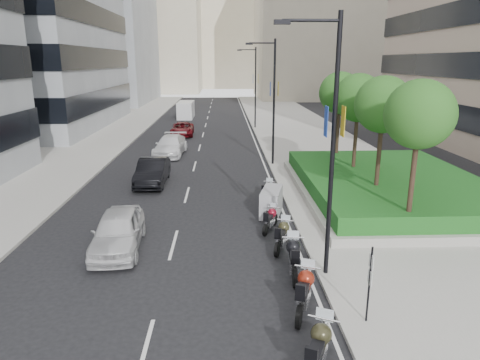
{
  "coord_description": "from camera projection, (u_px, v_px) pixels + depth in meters",
  "views": [
    {
      "loc": [
        0.68,
        -12.82,
        7.5
      ],
      "look_at": [
        1.44,
        6.89,
        2.0
      ],
      "focal_mm": 32.0,
      "sensor_mm": 36.0,
      "label": 1
    }
  ],
  "objects": [
    {
      "name": "lamp_post_1",
      "position": [
        272.0,
        96.0,
        30.45
      ],
      "size": [
        2.34,
        0.45,
        9.0
      ],
      "color": "black",
      "rests_on": "ground"
    },
    {
      "name": "lane_edge",
      "position": [
        253.0,
        138.0,
        43.34
      ],
      "size": [
        0.12,
        100.0,
        0.01
      ],
      "primitive_type": "cube",
      "color": "silver",
      "rests_on": "ground"
    },
    {
      "name": "motorcycle_3",
      "position": [
        282.0,
        235.0,
        17.59
      ],
      "size": [
        1.0,
        2.08,
        1.09
      ],
      "rotation": [
        0.0,
        0.0,
        1.2
      ],
      "color": "black",
      "rests_on": "ground"
    },
    {
      "name": "sidewalk_left",
      "position": [
        97.0,
        138.0,
        42.74
      ],
      "size": [
        8.0,
        100.0,
        0.15
      ],
      "primitive_type": "cube",
      "color": "#9E9B93",
      "rests_on": "ground"
    },
    {
      "name": "delivery_van",
      "position": [
        186.0,
        111.0,
        57.89
      ],
      "size": [
        2.05,
        5.23,
        2.19
      ],
      "rotation": [
        0.0,
        0.0,
        -0.01
      ],
      "color": "silver",
      "rests_on": "ground"
    },
    {
      "name": "car_b",
      "position": [
        153.0,
        172.0,
        26.83
      ],
      "size": [
        1.69,
        4.86,
        1.6
      ],
      "primitive_type": "imported",
      "rotation": [
        0.0,
        0.0,
        -0.0
      ],
      "color": "black",
      "rests_on": "ground"
    },
    {
      "name": "sidewalk_right",
      "position": [
        305.0,
        137.0,
        43.52
      ],
      "size": [
        10.0,
        100.0,
        0.15
      ],
      "primitive_type": "cube",
      "color": "#9E9B93",
      "rests_on": "ground"
    },
    {
      "name": "motorcycle_5",
      "position": [
        271.0,
        202.0,
        21.49
      ],
      "size": [
        1.41,
        2.35,
        1.33
      ],
      "rotation": [
        0.0,
        0.0,
        1.32
      ],
      "color": "black",
      "rests_on": "ground"
    },
    {
      "name": "hedge",
      "position": [
        390.0,
        182.0,
        24.07
      ],
      "size": [
        9.4,
        13.4,
        0.8
      ],
      "primitive_type": "cube",
      "color": "#154B18",
      "rests_on": "planter"
    },
    {
      "name": "building_cream_right",
      "position": [
        327.0,
        8.0,
        87.32
      ],
      "size": [
        28.0,
        24.0,
        36.0
      ],
      "primitive_type": "cube",
      "color": "#B7AD93",
      "rests_on": "ground"
    },
    {
      "name": "car_c",
      "position": [
        170.0,
        146.0,
        35.12
      ],
      "size": [
        2.61,
        5.6,
        1.58
      ],
      "primitive_type": "imported",
      "rotation": [
        0.0,
        0.0,
        -0.07
      ],
      "color": "white",
      "rests_on": "ground"
    },
    {
      "name": "building_cream_left",
      "position": [
        147.0,
        21.0,
        105.35
      ],
      "size": [
        26.0,
        24.0,
        34.0
      ],
      "primitive_type": "cube",
      "color": "#B7AD93",
      "rests_on": "ground"
    },
    {
      "name": "building_grey_far",
      "position": [
        85.0,
        18.0,
        76.78
      ],
      "size": [
        22.0,
        26.0,
        30.0
      ],
      "primitive_type": "cube",
      "color": "gray",
      "rests_on": "ground"
    },
    {
      "name": "car_d",
      "position": [
        182.0,
        129.0,
        44.44
      ],
      "size": [
        2.39,
        4.95,
        1.36
      ],
      "primitive_type": "imported",
      "rotation": [
        0.0,
        0.0,
        0.03
      ],
      "color": "#5B0A11",
      "rests_on": "ground"
    },
    {
      "name": "lamp_post_0",
      "position": [
        329.0,
        138.0,
        14.09
      ],
      "size": [
        2.34,
        0.45,
        9.0
      ],
      "color": "black",
      "rests_on": "ground"
    },
    {
      "name": "car_a",
      "position": [
        118.0,
        231.0,
        17.47
      ],
      "size": [
        2.23,
        4.81,
        1.6
      ],
      "primitive_type": "imported",
      "rotation": [
        0.0,
        0.0,
        0.07
      ],
      "color": "silver",
      "rests_on": "ground"
    },
    {
      "name": "motorcycle_4",
      "position": [
        271.0,
        219.0,
        19.55
      ],
      "size": [
        0.96,
        1.83,
        0.98
      ],
      "rotation": [
        0.0,
        0.0,
        1.14
      ],
      "color": "black",
      "rests_on": "ground"
    },
    {
      "name": "parking_sign",
      "position": [
        370.0,
        281.0,
        12.19
      ],
      "size": [
        0.06,
        0.32,
        2.5
      ],
      "color": "black",
      "rests_on": "ground"
    },
    {
      "name": "ground",
      "position": [
        205.0,
        293.0,
        14.33
      ],
      "size": [
        160.0,
        160.0,
        0.0
      ],
      "primitive_type": "plane",
      "color": "black",
      "rests_on": "ground"
    },
    {
      "name": "tree_3",
      "position": [
        340.0,
        93.0,
        28.59
      ],
      "size": [
        2.8,
        2.8,
        6.3
      ],
      "color": "#332319",
      "rests_on": "planter"
    },
    {
      "name": "motorcycle_0",
      "position": [
        318.0,
        351.0,
        10.46
      ],
      "size": [
        1.22,
        2.32,
        1.24
      ],
      "rotation": [
        0.0,
        0.0,
        1.14
      ],
      "color": "black",
      "rests_on": "ground"
    },
    {
      "name": "tree_1",
      "position": [
        383.0,
        105.0,
        20.89
      ],
      "size": [
        2.8,
        2.8,
        6.3
      ],
      "color": "#332319",
      "rests_on": "planter"
    },
    {
      "name": "lane_centre",
      "position": [
        202.0,
        138.0,
        43.15
      ],
      "size": [
        0.12,
        100.0,
        0.01
      ],
      "primitive_type": "cube",
      "color": "silver",
      "rests_on": "ground"
    },
    {
      "name": "building_cream_centre",
      "position": [
        227.0,
        20.0,
        124.8
      ],
      "size": [
        30.0,
        24.0,
        38.0
      ],
      "primitive_type": "cube",
      "color": "#B7AD93",
      "rests_on": "ground"
    },
    {
      "name": "motorcycle_1",
      "position": [
        304.0,
        291.0,
        13.17
      ],
      "size": [
        1.07,
        2.38,
        1.23
      ],
      "rotation": [
        0.0,
        0.0,
        1.23
      ],
      "color": "black",
      "rests_on": "ground"
    },
    {
      "name": "motorcycle_6",
      "position": [
        267.0,
        192.0,
        23.6
      ],
      "size": [
        0.91,
        1.95,
        1.01
      ],
      "rotation": [
        0.0,
        0.0,
        1.21
      ],
      "color": "black",
      "rests_on": "ground"
    },
    {
      "name": "motorcycle_2",
      "position": [
        294.0,
        258.0,
        15.43
      ],
      "size": [
        0.82,
        2.46,
        1.22
      ],
      "rotation": [
        0.0,
        0.0,
        1.47
      ],
      "color": "black",
      "rests_on": "ground"
    },
    {
      "name": "tree_0",
      "position": [
        420.0,
        115.0,
        17.04
      ],
      "size": [
        2.8,
        2.8,
        6.3
      ],
      "color": "#332319",
      "rests_on": "planter"
    },
    {
      "name": "lamp_post_2",
      "position": [
        254.0,
        84.0,
        47.77
      ],
      "size": [
        2.34,
        0.45,
        9.0
      ],
      "color": "black",
      "rests_on": "ground"
    },
    {
      "name": "tree_2",
      "position": [
        358.0,
        98.0,
        24.74
      ],
      "size": [
        2.8,
        2.8,
        6.3
      ],
      "color": "#332319",
      "rests_on": "planter"
    },
    {
      "name": "planter",
      "position": [
        389.0,
        192.0,
        24.23
      ],
      "size": [
        10.0,
        14.0,
        0.4
      ],
      "primitive_type": "cube",
      "color": "#9E9B93",
      "rests_on": "sidewalk_right"
    }
  ]
}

